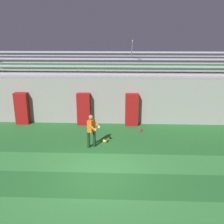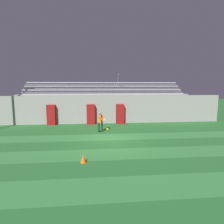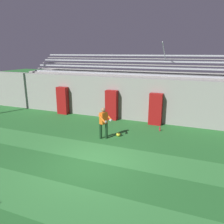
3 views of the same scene
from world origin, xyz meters
name	(u,v)px [view 1 (image 1 of 3)]	position (x,y,z in m)	size (l,w,h in m)	color
ground_plane	(99,175)	(0.00, 0.00, 0.00)	(80.00, 80.00, 0.00)	#286B2D
turf_stripe_mid	(92,216)	(0.00, -2.48, 0.00)	(28.00, 1.76, 0.01)	#38843D
turf_stripe_far	(101,162)	(0.00, 1.04, 0.00)	(28.00, 1.76, 0.01)	#38843D
back_wall	(108,101)	(0.00, 6.50, 1.40)	(24.00, 0.60, 2.80)	#999691
padding_pillar_gate_left	(84,109)	(-1.46, 5.95, 0.99)	(0.79, 0.44, 1.97)	maroon
padding_pillar_gate_right	(132,110)	(1.46, 5.95, 0.99)	(0.79, 0.44, 1.97)	maroon
padding_pillar_far_left	(22,108)	(-5.28, 5.95, 0.99)	(0.79, 0.44, 1.97)	maroon
bleacher_stand	(110,92)	(0.00, 8.49, 1.50)	(18.00, 3.35, 5.03)	#999691
goalkeeper	(92,129)	(-0.60, 2.65, 0.95)	(0.69, 0.71, 1.67)	#143319
soccer_ball	(105,141)	(0.01, 3.20, 0.11)	(0.22, 0.22, 0.22)	yellow
water_bottle	(141,130)	(1.96, 4.86, 0.12)	(0.07, 0.07, 0.24)	red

